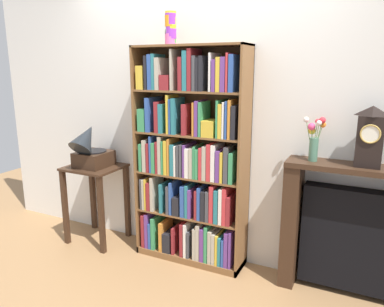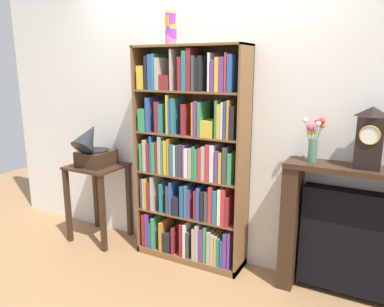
{
  "view_description": "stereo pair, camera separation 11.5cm",
  "coord_description": "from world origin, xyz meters",
  "px_view_note": "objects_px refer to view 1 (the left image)",
  "views": [
    {
      "loc": [
        1.38,
        -2.66,
        1.72
      ],
      "look_at": [
        0.02,
        0.11,
        0.99
      ],
      "focal_mm": 34.48,
      "sensor_mm": 36.0,
      "label": 1
    },
    {
      "loc": [
        1.49,
        -2.61,
        1.72
      ],
      "look_at": [
        0.02,
        0.11,
        0.99
      ],
      "focal_mm": 34.48,
      "sensor_mm": 36.0,
      "label": 2
    }
  ],
  "objects_px": {
    "cup_stack": "(171,28)",
    "gramophone": "(90,149)",
    "side_table_left": "(96,187)",
    "mantel_clock": "(370,137)",
    "bookshelf": "(191,165)",
    "flower_vase": "(314,138)",
    "fireplace_mantel": "(360,234)"
  },
  "relations": [
    {
      "from": "gramophone",
      "to": "fireplace_mantel",
      "type": "xyz_separation_m",
      "value": [
        2.4,
        0.16,
        -0.45
      ]
    },
    {
      "from": "bookshelf",
      "to": "flower_vase",
      "type": "xyz_separation_m",
      "value": [
        1.0,
        0.03,
        0.32
      ]
    },
    {
      "from": "gramophone",
      "to": "fireplace_mantel",
      "type": "distance_m",
      "value": 2.44
    },
    {
      "from": "side_table_left",
      "to": "fireplace_mantel",
      "type": "height_order",
      "value": "fireplace_mantel"
    },
    {
      "from": "bookshelf",
      "to": "fireplace_mantel",
      "type": "height_order",
      "value": "bookshelf"
    },
    {
      "from": "cup_stack",
      "to": "fireplace_mantel",
      "type": "bearing_deg",
      "value": 2.64
    },
    {
      "from": "cup_stack",
      "to": "gramophone",
      "type": "distance_m",
      "value": 1.37
    },
    {
      "from": "side_table_left",
      "to": "mantel_clock",
      "type": "relative_size",
      "value": 1.81
    },
    {
      "from": "fireplace_mantel",
      "to": "flower_vase",
      "type": "distance_m",
      "value": 0.79
    },
    {
      "from": "cup_stack",
      "to": "bookshelf",
      "type": "bearing_deg",
      "value": 8.94
    },
    {
      "from": "side_table_left",
      "to": "flower_vase",
      "type": "xyz_separation_m",
      "value": [
        2.02,
        0.11,
        0.65
      ]
    },
    {
      "from": "gramophone",
      "to": "cup_stack",
      "type": "bearing_deg",
      "value": 6.22
    },
    {
      "from": "bookshelf",
      "to": "fireplace_mantel",
      "type": "relative_size",
      "value": 1.7
    },
    {
      "from": "fireplace_mantel",
      "to": "bookshelf",
      "type": "bearing_deg",
      "value": -178.15
    },
    {
      "from": "side_table_left",
      "to": "mantel_clock",
      "type": "bearing_deg",
      "value": 2.28
    },
    {
      "from": "fireplace_mantel",
      "to": "flower_vase",
      "type": "xyz_separation_m",
      "value": [
        -0.37,
        -0.01,
        0.7
      ]
    },
    {
      "from": "flower_vase",
      "to": "side_table_left",
      "type": "bearing_deg",
      "value": -176.97
    },
    {
      "from": "bookshelf",
      "to": "gramophone",
      "type": "height_order",
      "value": "bookshelf"
    },
    {
      "from": "bookshelf",
      "to": "fireplace_mantel",
      "type": "bearing_deg",
      "value": 1.85
    },
    {
      "from": "flower_vase",
      "to": "fireplace_mantel",
      "type": "bearing_deg",
      "value": 1.97
    },
    {
      "from": "gramophone",
      "to": "mantel_clock",
      "type": "distance_m",
      "value": 2.41
    },
    {
      "from": "cup_stack",
      "to": "flower_vase",
      "type": "relative_size",
      "value": 0.79
    },
    {
      "from": "bookshelf",
      "to": "mantel_clock",
      "type": "distance_m",
      "value": 1.42
    },
    {
      "from": "mantel_clock",
      "to": "side_table_left",
      "type": "bearing_deg",
      "value": -177.72
    },
    {
      "from": "gramophone",
      "to": "bookshelf",
      "type": "bearing_deg",
      "value": 6.68
    },
    {
      "from": "gramophone",
      "to": "side_table_left",
      "type": "bearing_deg",
      "value": 90.0
    },
    {
      "from": "cup_stack",
      "to": "gramophone",
      "type": "relative_size",
      "value": 0.55
    },
    {
      "from": "gramophone",
      "to": "flower_vase",
      "type": "xyz_separation_m",
      "value": [
        2.02,
        0.15,
        0.25
      ]
    },
    {
      "from": "cup_stack",
      "to": "mantel_clock",
      "type": "bearing_deg",
      "value": 1.73
    },
    {
      "from": "side_table_left",
      "to": "flower_vase",
      "type": "height_order",
      "value": "flower_vase"
    },
    {
      "from": "side_table_left",
      "to": "mantel_clock",
      "type": "height_order",
      "value": "mantel_clock"
    },
    {
      "from": "gramophone",
      "to": "mantel_clock",
      "type": "bearing_deg",
      "value": 3.33
    }
  ]
}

